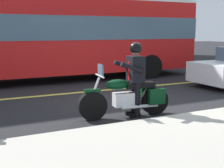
# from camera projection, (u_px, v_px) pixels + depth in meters

# --- Properties ---
(ground_plane) EXTENTS (80.00, 80.00, 0.00)m
(ground_plane) POSITION_uv_depth(u_px,v_px,m) (133.00, 102.00, 8.79)
(ground_plane) COLOR black
(lane_center_stripe) EXTENTS (60.00, 0.16, 0.01)m
(lane_center_stripe) POSITION_uv_depth(u_px,v_px,m) (103.00, 90.00, 10.56)
(lane_center_stripe) COLOR #E5DB4C
(lane_center_stripe) RESTS_ON ground_plane
(motorcycle_main) EXTENTS (2.22, 0.76, 1.26)m
(motorcycle_main) POSITION_uv_depth(u_px,v_px,m) (127.00, 98.00, 7.26)
(motorcycle_main) COLOR black
(motorcycle_main) RESTS_ON ground_plane
(rider_main) EXTENTS (0.67, 0.60, 1.74)m
(rider_main) POSITION_uv_depth(u_px,v_px,m) (135.00, 73.00, 7.23)
(rider_main) COLOR black
(rider_main) RESTS_ON ground_plane
(bus_near) EXTENTS (11.05, 2.70, 3.30)m
(bus_near) POSITION_uv_depth(u_px,v_px,m) (68.00, 34.00, 12.64)
(bus_near) COLOR red
(bus_near) RESTS_ON ground_plane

